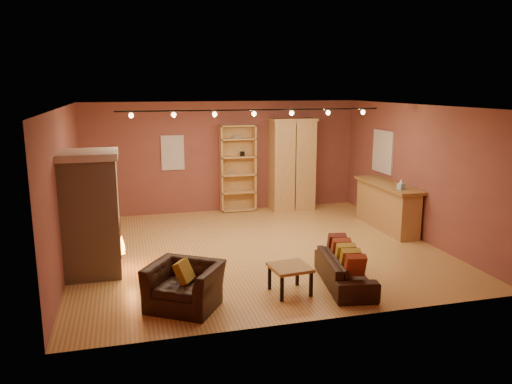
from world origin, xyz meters
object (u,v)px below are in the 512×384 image
object	(u,v)px
armoire	(292,164)
bar_counter	(387,206)
fireplace	(92,214)
bookcase	(237,167)
coffee_table	(290,270)
loveseat	(345,264)
armchair	(184,278)

from	to	relation	value
armoire	bar_counter	size ratio (longest dim) A/B	1.09
fireplace	bookcase	size ratio (longest dim) A/B	0.95
bookcase	coffee_table	bearing A→B (deg)	-94.02
fireplace	bookcase	xyz separation A→B (m)	(3.36, 3.73, 0.07)
loveseat	fireplace	bearing A→B (deg)	77.48
fireplace	armoire	xyz separation A→B (m)	(4.77, 3.55, 0.13)
armchair	coffee_table	xyz separation A→B (m)	(1.65, 0.09, -0.06)
bar_counter	loveseat	distance (m)	3.62
bar_counter	loveseat	xyz separation A→B (m)	(-2.30, -2.79, -0.18)
fireplace	bookcase	distance (m)	5.02
bookcase	armchair	distance (m)	5.88
armoire	bar_counter	distance (m)	2.83
armoire	loveseat	distance (m)	5.26
fireplace	bookcase	bearing A→B (deg)	48.02
armoire	loveseat	bearing A→B (deg)	-99.22
armchair	bookcase	bearing A→B (deg)	102.05
armoire	coffee_table	distance (m)	5.57
loveseat	armchair	size ratio (longest dim) A/B	1.43
coffee_table	armchair	bearing A→B (deg)	-176.91
fireplace	armchair	xyz separation A→B (m)	(1.33, -1.75, -0.62)
bar_counter	armchair	world-z (taller)	bar_counter
fireplace	armoire	size ratio (longest dim) A/B	0.89
fireplace	armchair	distance (m)	2.28
armchair	loveseat	bearing A→B (deg)	36.17
armoire	armchair	size ratio (longest dim) A/B	1.99
fireplace	armchair	size ratio (longest dim) A/B	1.78
loveseat	coffee_table	bearing A→B (deg)	104.33
fireplace	armchair	world-z (taller)	fireplace
bookcase	loveseat	size ratio (longest dim) A/B	1.31
fireplace	coffee_table	distance (m)	3.48
bookcase	coffee_table	size ratio (longest dim) A/B	3.46
bar_counter	armchair	xyz separation A→B (m)	(-4.91, -2.96, -0.09)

